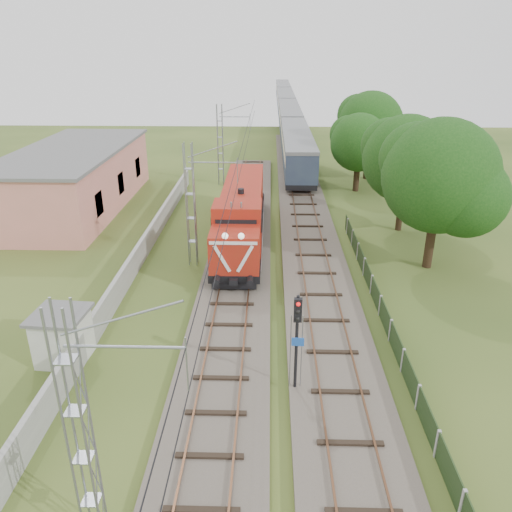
{
  "coord_description": "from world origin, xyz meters",
  "views": [
    {
      "loc": [
        1.99,
        -18.15,
        13.64
      ],
      "look_at": [
        1.25,
        8.29,
        2.2
      ],
      "focal_mm": 35.0,
      "sensor_mm": 36.0,
      "label": 1
    }
  ],
  "objects_px": {
    "coach_rake": "(287,108)",
    "relay_hut": "(63,336)",
    "signal_post": "(297,329)",
    "locomotive": "(242,213)"
  },
  "relations": [
    {
      "from": "coach_rake",
      "to": "locomotive",
      "type": "bearing_deg",
      "value": -94.9
    },
    {
      "from": "coach_rake",
      "to": "signal_post",
      "type": "height_order",
      "value": "signal_post"
    },
    {
      "from": "coach_rake",
      "to": "signal_post",
      "type": "relative_size",
      "value": 20.36
    },
    {
      "from": "locomotive",
      "to": "coach_rake",
      "type": "relative_size",
      "value": 0.18
    },
    {
      "from": "signal_post",
      "to": "relay_hut",
      "type": "bearing_deg",
      "value": 168.24
    },
    {
      "from": "locomotive",
      "to": "coach_rake",
      "type": "distance_m",
      "value": 58.55
    },
    {
      "from": "coach_rake",
      "to": "relay_hut",
      "type": "relative_size",
      "value": 36.75
    },
    {
      "from": "locomotive",
      "to": "coach_rake",
      "type": "height_order",
      "value": "locomotive"
    },
    {
      "from": "relay_hut",
      "to": "signal_post",
      "type": "bearing_deg",
      "value": -11.76
    },
    {
      "from": "relay_hut",
      "to": "coach_rake",
      "type": "bearing_deg",
      "value": 80.39
    }
  ]
}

